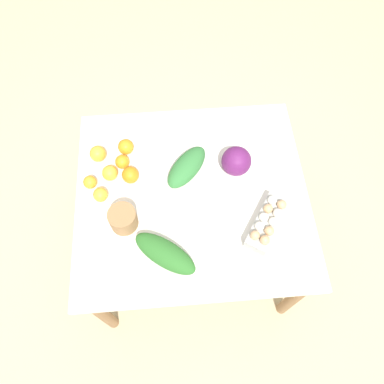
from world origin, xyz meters
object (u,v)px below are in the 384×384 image
at_px(orange_2, 98,154).
at_px(orange_3, 101,195).
at_px(greens_bunch_scallion, 187,167).
at_px(orange_1, 130,175).
at_px(orange_0, 110,173).
at_px(orange_5, 122,162).
at_px(orange_6, 90,182).
at_px(greens_bunch_chard, 165,253).
at_px(cabbage_purple, 236,161).
at_px(paper_bag, 123,219).
at_px(egg_carton, 267,222).
at_px(orange_4, 126,147).

bearing_deg(orange_2, orange_3, -85.32).
height_order(greens_bunch_scallion, orange_1, greens_bunch_scallion).
bearing_deg(orange_0, orange_5, 45.70).
height_order(orange_2, orange_6, orange_2).
bearing_deg(greens_bunch_chard, cabbage_purple, 49.11).
distance_m(paper_bag, orange_2, 0.39).
height_order(greens_bunch_chard, orange_6, greens_bunch_chard).
distance_m(egg_carton, orange_2, 0.89).
relative_size(orange_1, orange_5, 1.17).
xyz_separation_m(egg_carton, greens_bunch_scallion, (-0.34, 0.32, 0.00)).
distance_m(orange_2, orange_5, 0.13).
relative_size(paper_bag, orange_5, 1.79).
height_order(orange_1, orange_4, orange_1).
xyz_separation_m(egg_carton, orange_4, (-0.64, 0.47, -0.00)).
bearing_deg(orange_1, orange_6, -174.50).
height_order(cabbage_purple, greens_bunch_scallion, cabbage_purple).
relative_size(egg_carton, orange_2, 3.60).
bearing_deg(cabbage_purple, orange_4, 164.48).
xyz_separation_m(orange_0, orange_1, (0.10, -0.02, 0.00)).
xyz_separation_m(greens_bunch_chard, orange_4, (-0.17, 0.57, -0.00)).
xyz_separation_m(egg_carton, orange_3, (-0.76, 0.20, -0.01)).
height_order(cabbage_purple, orange_0, cabbage_purple).
distance_m(cabbage_purple, orange_3, 0.67).
bearing_deg(orange_4, greens_bunch_scallion, -26.24).
distance_m(orange_0, orange_5, 0.09).
relative_size(egg_carton, orange_5, 4.15).
distance_m(egg_carton, greens_bunch_chard, 0.48).
bearing_deg(orange_3, orange_2, 94.68).
relative_size(egg_carton, greens_bunch_chard, 0.96).
bearing_deg(orange_0, greens_bunch_scallion, -0.10).
bearing_deg(orange_3, orange_0, 69.61).
height_order(orange_5, orange_6, orange_5).
bearing_deg(orange_6, greens_bunch_chard, -48.46).
xyz_separation_m(cabbage_purple, orange_5, (-0.56, 0.06, -0.04)).
relative_size(paper_bag, orange_1, 1.54).
bearing_deg(orange_3, orange_4, 65.25).
bearing_deg(greens_bunch_chard, orange_6, 131.54).
relative_size(cabbage_purple, orange_2, 1.77).
height_order(greens_bunch_chard, orange_5, greens_bunch_chard).
bearing_deg(orange_1, orange_4, 97.75).
bearing_deg(orange_4, orange_1, -82.25).
bearing_deg(orange_1, orange_5, 116.26).
distance_m(orange_0, orange_2, 0.13).
height_order(egg_carton, greens_bunch_chard, egg_carton).
relative_size(orange_0, orange_2, 0.93).
xyz_separation_m(greens_bunch_scallion, orange_5, (-0.32, 0.06, -0.01)).
distance_m(greens_bunch_scallion, greens_bunch_chard, 0.45).
xyz_separation_m(cabbage_purple, greens_bunch_chard, (-0.37, -0.42, -0.03)).
bearing_deg(greens_bunch_chard, orange_2, 119.64).
xyz_separation_m(orange_1, orange_4, (-0.02, 0.17, -0.00)).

